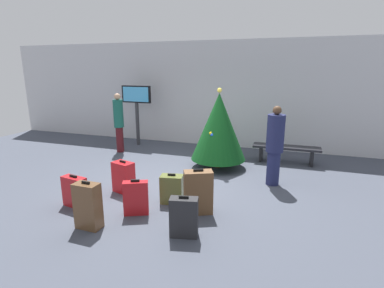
{
  "coord_description": "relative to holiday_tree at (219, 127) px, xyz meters",
  "views": [
    {
      "loc": [
        2.5,
        -5.69,
        2.52
      ],
      "look_at": [
        0.44,
        0.37,
        0.9
      ],
      "focal_mm": 27.66,
      "sensor_mm": 36.0,
      "label": 1
    }
  ],
  "objects": [
    {
      "name": "ground_plane",
      "position": [
        -0.76,
        -1.57,
        -1.1
      ],
      "size": [
        16.0,
        16.0,
        0.0
      ],
      "primitive_type": "plane",
      "color": "#424754"
    },
    {
      "name": "back_wall",
      "position": [
        -0.76,
        2.36,
        0.61
      ],
      "size": [
        16.0,
        0.2,
        3.42
      ],
      "primitive_type": "cube",
      "color": "silver",
      "rests_on": "ground_plane"
    },
    {
      "name": "holiday_tree",
      "position": [
        0.0,
        0.0,
        0.0
      ],
      "size": [
        1.42,
        1.42,
        2.08
      ],
      "color": "#4C3319",
      "rests_on": "ground_plane"
    },
    {
      "name": "flight_info_kiosk",
      "position": [
        -3.18,
        1.49,
        0.34
      ],
      "size": [
        1.06,
        0.13,
        2.0
      ],
      "color": "#333338",
      "rests_on": "ground_plane"
    },
    {
      "name": "waiting_bench",
      "position": [
        1.68,
        0.98,
        -0.73
      ],
      "size": [
        1.78,
        0.44,
        0.48
      ],
      "color": "black",
      "rests_on": "ground_plane"
    },
    {
      "name": "traveller_0",
      "position": [
        -3.28,
        0.52,
        -0.13
      ],
      "size": [
        0.38,
        0.38,
        1.82
      ],
      "color": "#4C1419",
      "rests_on": "ground_plane"
    },
    {
      "name": "traveller_1",
      "position": [
        1.45,
        -0.75,
        -0.17
      ],
      "size": [
        0.47,
        0.47,
        1.77
      ],
      "color": "#1E234C",
      "rests_on": "ground_plane"
    },
    {
      "name": "suitcase_0",
      "position": [
        0.3,
        -3.4,
        -0.78
      ],
      "size": [
        0.47,
        0.3,
        0.67
      ],
      "color": "#232326",
      "rests_on": "ground_plane"
    },
    {
      "name": "suitcase_1",
      "position": [
        -2.0,
        -3.09,
        -0.81
      ],
      "size": [
        0.52,
        0.27,
        0.62
      ],
      "color": "#B2191E",
      "rests_on": "ground_plane"
    },
    {
      "name": "suitcase_2",
      "position": [
        -0.34,
        -2.35,
        -0.82
      ],
      "size": [
        0.47,
        0.34,
        0.59
      ],
      "color": "#59602D",
      "rests_on": "ground_plane"
    },
    {
      "name": "suitcase_3",
      "position": [
        -1.49,
        -2.2,
        -0.77
      ],
      "size": [
        0.5,
        0.38,
        0.69
      ],
      "color": "#B2191E",
      "rests_on": "ground_plane"
    },
    {
      "name": "suitcase_4",
      "position": [
        -1.26,
        -3.66,
        -0.72
      ],
      "size": [
        0.41,
        0.24,
        0.81
      ],
      "color": "brown",
      "rests_on": "ground_plane"
    },
    {
      "name": "suitcase_5",
      "position": [
        0.27,
        -2.59,
        -0.7
      ],
      "size": [
        0.56,
        0.44,
        0.83
      ],
      "color": "brown",
      "rests_on": "ground_plane"
    },
    {
      "name": "suitcase_6",
      "position": [
        -0.75,
        -3.0,
        -0.79
      ],
      "size": [
        0.47,
        0.34,
        0.65
      ],
      "color": "#B2191E",
      "rests_on": "ground_plane"
    }
  ]
}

